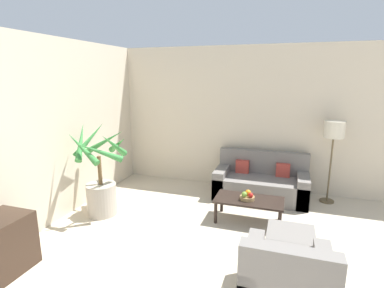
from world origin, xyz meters
name	(u,v)px	position (x,y,z in m)	size (l,w,h in m)	color
wall_back	(276,120)	(0.00, 6.30, 1.35)	(7.64, 0.06, 2.70)	beige
potted_palm	(101,182)	(-2.50, 4.35, 0.53)	(0.88, 0.97, 1.46)	#ADA393
sofa_loveseat	(261,183)	(-0.18, 5.83, 0.27)	(1.61, 0.78, 0.80)	slate
floor_lamp	(334,134)	(0.94, 5.97, 1.21)	(0.33, 0.33, 1.43)	brown
coffee_table	(249,202)	(-0.26, 4.82, 0.31)	(1.00, 0.51, 0.36)	black
fruit_bowl	(247,198)	(-0.29, 4.79, 0.38)	(0.22, 0.22, 0.05)	#997A4C
apple_red	(251,195)	(-0.24, 4.76, 0.45)	(0.07, 0.07, 0.07)	red
apple_green	(244,194)	(-0.33, 4.75, 0.45)	(0.08, 0.08, 0.08)	olive
orange_fruit	(248,192)	(-0.29, 4.83, 0.45)	(0.09, 0.09, 0.09)	orange
armchair	(286,283)	(0.30, 3.18, 0.27)	(0.81, 0.84, 0.80)	slate
ottoman	(290,246)	(0.33, 3.98, 0.19)	(0.54, 0.50, 0.38)	slate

